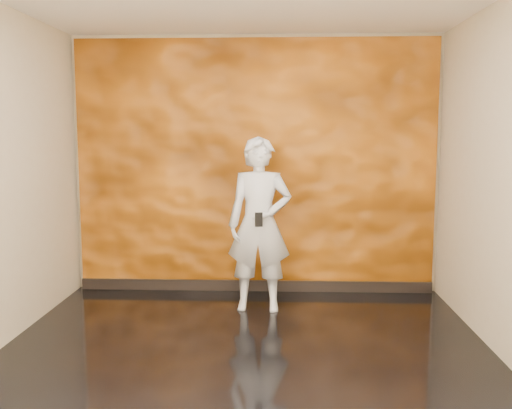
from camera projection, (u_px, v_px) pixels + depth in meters
name	position (u px, v px, depth m)	size (l,w,h in m)	color
room	(244.00, 180.00, 4.28)	(4.02, 4.02, 2.81)	black
feature_wall	(255.00, 167.00, 6.22)	(3.90, 0.06, 2.75)	orange
baseboard	(255.00, 285.00, 6.35)	(3.90, 0.04, 0.12)	black
man	(260.00, 224.00, 5.60)	(0.62, 0.41, 1.71)	#ABAFBB
phone	(259.00, 220.00, 5.34)	(0.07, 0.01, 0.14)	black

